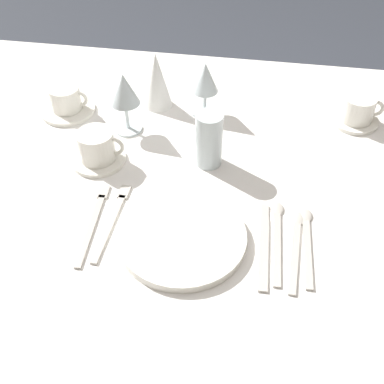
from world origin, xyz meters
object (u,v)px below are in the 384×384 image
at_px(spoon_tea, 307,236).
at_px(coffee_cup_right, 66,98).
at_px(spoon_soup, 277,231).
at_px(coffee_cup_left, 358,108).
at_px(drink_tumbler, 209,142).
at_px(napkin_folded, 157,80).
at_px(wine_glass_left, 205,81).
at_px(dinner_knife, 264,247).
at_px(spoon_dessert, 296,240).
at_px(dinner_plate, 182,237).
at_px(coffee_cup_far, 97,146).
at_px(fork_outer, 113,218).
at_px(fork_inner, 94,220).
at_px(wine_glass_centre, 124,92).

bearing_deg(spoon_tea, coffee_cup_right, 150.85).
distance_m(spoon_soup, coffee_cup_left, 0.46).
relative_size(drink_tumbler, napkin_folded, 0.87).
bearing_deg(drink_tumbler, wine_glass_left, 100.48).
bearing_deg(dinner_knife, spoon_dessert, 24.31).
xyz_separation_m(dinner_plate, spoon_dessert, (0.22, 0.03, -0.01)).
height_order(spoon_tea, coffee_cup_far, coffee_cup_far).
relative_size(coffee_cup_right, drink_tumbler, 0.76).
bearing_deg(wine_glass_left, fork_outer, -107.75).
xyz_separation_m(fork_outer, coffee_cup_right, (-0.22, 0.36, 0.04)).
xyz_separation_m(coffee_cup_left, wine_glass_left, (-0.39, -0.02, 0.05)).
bearing_deg(dinner_knife, wine_glass_left, 112.15).
xyz_separation_m(dinner_plate, fork_outer, (-0.15, 0.03, -0.01)).
bearing_deg(fork_outer, drink_tumbler, 51.37).
xyz_separation_m(wine_glass_left, napkin_folded, (-0.13, 0.01, -0.02)).
height_order(dinner_knife, coffee_cup_right, coffee_cup_right).
bearing_deg(spoon_soup, dinner_knife, -117.58).
bearing_deg(spoon_soup, wine_glass_left, 117.25).
xyz_separation_m(coffee_cup_left, coffee_cup_far, (-0.61, -0.26, 0.00)).
bearing_deg(drink_tumbler, spoon_dessert, -46.07).
xyz_separation_m(coffee_cup_left, drink_tumbler, (-0.35, -0.22, 0.02)).
bearing_deg(spoon_dessert, drink_tumbler, 133.93).
bearing_deg(coffee_cup_far, dinner_plate, -41.90).
bearing_deg(dinner_knife, napkin_folded, 124.07).
bearing_deg(coffee_cup_right, fork_outer, -58.14).
height_order(fork_inner, dinner_knife, same).
bearing_deg(dinner_plate, spoon_dessert, 8.68).
bearing_deg(fork_outer, spoon_dessert, 0.01).
height_order(coffee_cup_left, drink_tumbler, drink_tumbler).
xyz_separation_m(coffee_cup_left, wine_glass_centre, (-0.57, -0.12, 0.07)).
bearing_deg(dinner_knife, drink_tumbler, 120.68).
bearing_deg(wine_glass_centre, dinner_plate, -59.79).
relative_size(fork_outer, fork_inner, 0.96).
relative_size(coffee_cup_left, drink_tumbler, 0.80).
relative_size(wine_glass_centre, wine_glass_left, 1.10).
distance_m(dinner_plate, spoon_tea, 0.25).
distance_m(dinner_plate, wine_glass_centre, 0.41).
bearing_deg(dinner_knife, coffee_cup_left, 65.67).
bearing_deg(drink_tumbler, dinner_knife, -59.32).
height_order(fork_outer, wine_glass_centre, wine_glass_centre).
relative_size(spoon_tea, wine_glass_centre, 1.33).
bearing_deg(wine_glass_left, spoon_tea, -56.70).
height_order(dinner_plate, fork_outer, dinner_plate).
xyz_separation_m(fork_outer, drink_tumbler, (0.17, 0.21, 0.06)).
xyz_separation_m(wine_glass_centre, napkin_folded, (0.05, 0.12, -0.03)).
height_order(coffee_cup_left, coffee_cup_right, coffee_cup_left).
distance_m(spoon_dessert, napkin_folded, 0.57).
bearing_deg(spoon_soup, fork_outer, -176.94).
height_order(fork_outer, spoon_dessert, spoon_dessert).
xyz_separation_m(dinner_knife, spoon_dessert, (0.06, 0.03, 0.00)).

